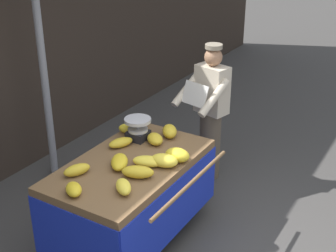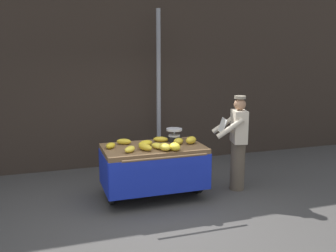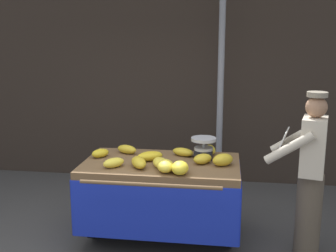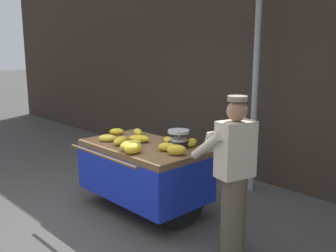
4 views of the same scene
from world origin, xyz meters
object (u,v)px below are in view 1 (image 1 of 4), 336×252
banana_cart (131,184)px  banana_bunch_9 (129,129)px  banana_bunch_3 (170,131)px  street_pole (41,46)px  banana_bunch_1 (177,155)px  banana_bunch_6 (119,162)px  banana_bunch_4 (121,143)px  banana_bunch_0 (74,189)px  banana_bunch_11 (148,161)px  vendor_person (210,113)px  weighing_scale (138,129)px  banana_bunch_8 (164,161)px  banana_bunch_2 (77,170)px  banana_bunch_10 (138,172)px  banana_bunch_5 (123,187)px  banana_bunch_7 (155,139)px

banana_cart → banana_bunch_9: 0.70m
banana_bunch_3 → banana_bunch_9: (-0.15, 0.42, -0.01)m
street_pole → banana_bunch_1: street_pole is taller
banana_bunch_6 → banana_bunch_4: bearing=34.7°
banana_bunch_0 → banana_bunch_4: (0.92, 0.18, -0.00)m
banana_bunch_11 → vendor_person: vendor_person is taller
street_pole → banana_bunch_9: bearing=-93.8°
weighing_scale → banana_bunch_8: bearing=-123.2°
street_pole → banana_bunch_2: 1.87m
banana_bunch_4 → weighing_scale: bearing=-12.3°
banana_cart → weighing_scale: 0.61m
banana_bunch_11 → banana_bunch_3: bearing=12.8°
banana_bunch_10 → vendor_person: 1.75m
banana_cart → banana_bunch_6: (-0.13, 0.03, 0.30)m
weighing_scale → banana_bunch_3: (0.22, -0.25, -0.05)m
banana_bunch_1 → banana_bunch_6: banana_bunch_1 is taller
street_pole → banana_bunch_2: size_ratio=13.12×
banana_bunch_5 → banana_bunch_8: banana_bunch_8 is taller
banana_bunch_1 → banana_bunch_10: bearing=161.3°
banana_bunch_9 → banana_cart: bearing=-143.2°
banana_cart → banana_bunch_3: size_ratio=7.14×
banana_bunch_2 → banana_bunch_9: bearing=6.4°
banana_bunch_5 → banana_bunch_7: bearing=16.1°
banana_bunch_8 → banana_bunch_10: size_ratio=0.90×
banana_bunch_2 → weighing_scale: bearing=-3.8°
banana_bunch_1 → banana_bunch_4: (-0.04, 0.64, -0.02)m
banana_cart → weighing_scale: weighing_scale is taller
banana_bunch_1 → banana_bunch_9: (0.26, 0.76, -0.01)m
banana_cart → banana_bunch_7: bearing=0.8°
banana_bunch_0 → banana_bunch_7: (1.16, -0.08, 0.01)m
banana_bunch_5 → vendor_person: (2.00, 0.17, -0.08)m
banana_bunch_6 → banana_bunch_7: bearing=-2.4°
banana_bunch_3 → vendor_person: vendor_person is taller
banana_bunch_0 → banana_bunch_8: size_ratio=0.79×
banana_bunch_2 → banana_bunch_5: 0.53m
banana_bunch_1 → banana_bunch_11: size_ratio=0.85×
banana_bunch_10 → banana_bunch_11: 0.22m
banana_bunch_6 → banana_bunch_11: 0.26m
banana_bunch_1 → weighing_scale: bearing=71.6°
banana_bunch_7 → banana_bunch_4: bearing=132.7°
banana_bunch_2 → banana_bunch_6: (0.32, -0.24, 0.00)m
banana_bunch_0 → banana_bunch_3: bearing=-5.1°
banana_cart → banana_bunch_9: size_ratio=7.73×
banana_bunch_3 → banana_bunch_11: bearing=-167.2°
banana_bunch_4 → banana_bunch_6: (-0.34, -0.23, 0.01)m
banana_bunch_8 → vendor_person: bearing=9.3°
banana_bunch_4 → banana_bunch_6: bearing=-145.3°
banana_bunch_1 → street_pole: bearing=80.3°
weighing_scale → banana_cart: bearing=-154.3°
street_pole → banana_bunch_8: size_ratio=12.59×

